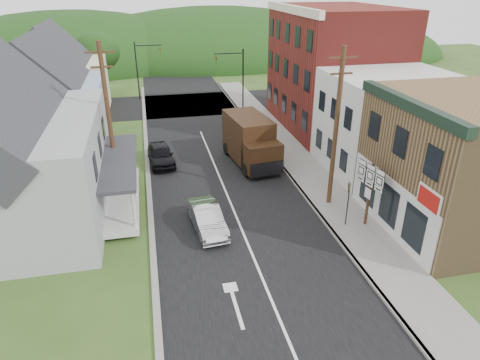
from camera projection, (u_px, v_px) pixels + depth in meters
ground at (250, 249)px, 20.93m from camera, size 120.00×120.00×0.00m
road at (216, 169)px, 29.75m from camera, size 9.00×90.00×0.02m
cross_road at (189, 104)px, 44.74m from camera, size 60.00×9.00×0.02m
sidewalk_right at (306, 172)px, 29.10m from camera, size 2.80×55.00×0.15m
curb_right at (287, 173)px, 28.84m from camera, size 0.20×55.00×0.15m
curb_left at (149, 187)px, 27.05m from camera, size 0.30×55.00×0.12m
storefront_tan at (467, 164)px, 21.63m from camera, size 8.00×8.00×7.00m
storefront_white at (389, 124)px, 28.35m from camera, size 8.00×7.00×6.50m
storefront_red at (333, 70)px, 35.97m from camera, size 8.00×12.00×10.00m
house_blue at (55, 100)px, 32.19m from camera, size 7.14×8.16×7.28m
house_cream at (66, 76)px, 40.02m from camera, size 7.14×8.16×7.28m
utility_pole_right at (336, 128)px, 23.11m from camera, size 1.60×0.26×9.00m
utility_pole_left at (109, 119)px, 24.72m from camera, size 1.60×0.26×9.00m
traffic_signal_right at (236, 73)px, 40.87m from camera, size 2.87×0.20×6.00m
traffic_signal_left at (143, 63)px, 45.37m from camera, size 2.87×0.20×6.00m
tree_left_d at (97, 52)px, 45.29m from camera, size 4.80×4.80×6.94m
forested_ridge at (170, 59)px, 69.42m from camera, size 90.00×30.00×16.00m
silver_sedan at (207, 219)px, 22.29m from camera, size 1.81×4.14×1.32m
dark_sedan at (161, 155)px, 30.20m from camera, size 1.99×4.20×1.39m
delivery_van at (251, 141)px, 29.92m from camera, size 3.09×6.18×3.32m
route_sign_cluster at (370, 186)px, 21.83m from camera, size 0.44×1.98×3.50m
warning_sign at (348, 197)px, 22.05m from camera, size 0.26×0.67×2.57m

